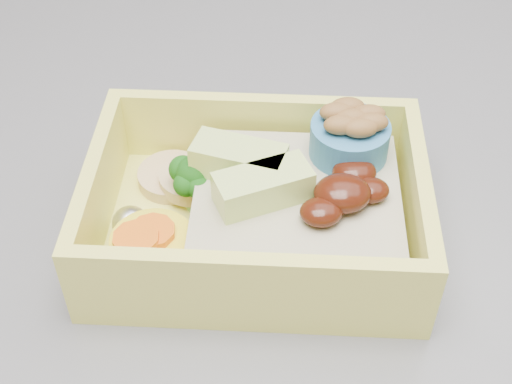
{
  "coord_description": "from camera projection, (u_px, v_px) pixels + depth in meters",
  "views": [
    {
      "loc": [
        0.15,
        -0.53,
        1.26
      ],
      "look_at": [
        0.16,
        -0.22,
        0.96
      ],
      "focal_mm": 50.0,
      "sensor_mm": 36.0,
      "label": 1
    }
  ],
  "objects": [
    {
      "name": "bento_box",
      "position": [
        267.0,
        205.0,
        0.44
      ],
      "size": [
        0.22,
        0.17,
        0.08
      ],
      "rotation": [
        0.0,
        0.0,
        -0.11
      ],
      "color": "#EEEA62",
      "rests_on": "island"
    }
  ]
}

